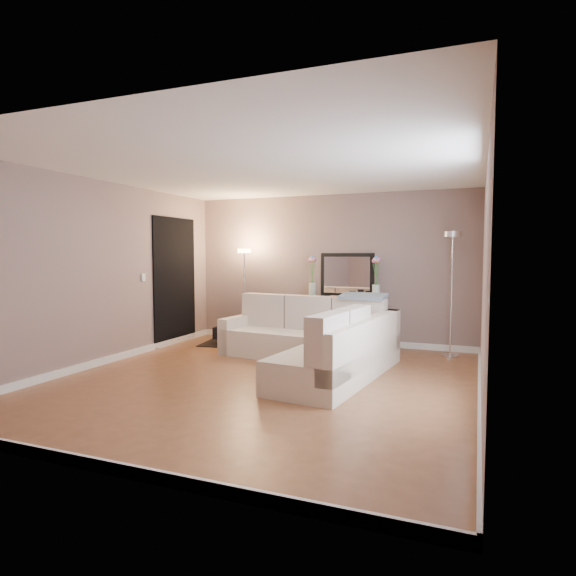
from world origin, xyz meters
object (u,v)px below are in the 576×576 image
at_px(sectional_sofa, 316,342).
at_px(floor_lamp_lit, 244,276).
at_px(floor_lamp_unlit, 452,269).
at_px(console_table, 338,319).

relative_size(sectional_sofa, floor_lamp_lit, 1.68).
bearing_deg(floor_lamp_unlit, floor_lamp_lit, 178.89).
relative_size(sectional_sofa, console_table, 2.00).
height_order(console_table, floor_lamp_unlit, floor_lamp_unlit).
distance_m(floor_lamp_lit, floor_lamp_unlit, 3.54).
xyz_separation_m(sectional_sofa, console_table, (-0.11, 1.53, 0.13)).
height_order(sectional_sofa, floor_lamp_unlit, floor_lamp_unlit).
distance_m(sectional_sofa, floor_lamp_unlit, 2.39).
bearing_deg(sectional_sofa, floor_lamp_unlit, 37.35).
bearing_deg(console_table, sectional_sofa, -85.95).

